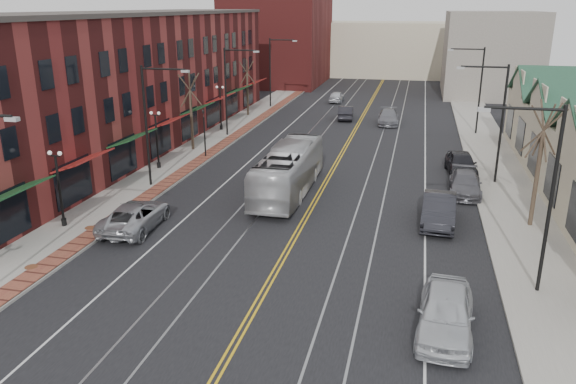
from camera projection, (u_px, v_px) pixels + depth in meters
The scene contains 31 objects.
ground at pixel (240, 335), 21.15m from camera, with size 160.00×160.00×0.00m, color black.
sidewalk_left at pixel (169, 169), 42.18m from camera, with size 4.00×120.00×0.15m, color gray.
sidewalk_right at pixel (506, 192), 37.02m from camera, with size 4.00×120.00×0.15m, color gray.
building_left at pixel (124, 82), 48.43m from camera, with size 10.00×50.00×11.00m, color maroon.
backdrop_left at pixel (278, 38), 87.03m from camera, with size 14.00×18.00×14.00m, color maroon.
backdrop_mid at pixel (388, 49), 98.24m from camera, with size 22.00×14.00×9.00m, color #B9AF8E.
backdrop_right at pixel (490, 54), 76.22m from camera, with size 12.00×16.00×11.00m, color slate.
streetlight_l_1 at pixel (152, 114), 36.71m from camera, with size 3.33×0.25×8.00m.
streetlight_l_2 at pixel (230, 83), 51.49m from camera, with size 3.33×0.25×8.00m.
streetlight_l_3 at pixel (274, 65), 66.27m from camera, with size 3.33×0.25×8.00m.
streetlight_r_0 at pixel (542, 181), 22.72m from camera, with size 3.33×0.25×8.00m.
streetlight_r_1 at pixel (496, 112), 37.50m from camera, with size 3.33×0.25×8.00m.
streetlight_r_2 at pixel (476, 82), 52.28m from camera, with size 3.33×0.25×8.00m.
lamppost_l_1 at pixel (60, 190), 30.59m from camera, with size 0.84×0.28×4.27m.
lamppost_l_2 at pixel (157, 141), 41.68m from camera, with size 0.84×0.28×4.27m.
lamppost_l_3 at pixel (221, 109), 54.61m from camera, with size 0.84×0.28×4.27m.
tree_left_near at pixel (191, 110), 46.74m from camera, with size 1.78×1.37×6.48m.
tree_left_far at pixel (247, 87), 61.59m from camera, with size 1.66×1.28×6.02m.
tree_right_mid at pixel (539, 163), 30.20m from camera, with size 1.90×1.46×6.93m.
manhole_mid at pixel (31, 267), 26.28m from camera, with size 0.60×0.60×0.02m, color #592D19.
manhole_far at pixel (90, 228), 30.90m from camera, with size 0.60×0.60×0.02m, color #592D19.
traffic_signal at pixel (204, 129), 44.85m from camera, with size 0.18×0.15×3.80m.
transit_bus at pixel (289, 171), 36.57m from camera, with size 2.59×11.07×3.08m, color #BABABC.
parked_suv at pixel (135, 216), 30.95m from camera, with size 2.51×5.44×1.51m, color #9FA1A6.
parked_car_a at pixel (446, 312), 21.03m from camera, with size 2.04×5.06×1.72m, color silver.
parked_car_b at pixel (439, 210), 31.60m from camera, with size 1.79×5.13×1.69m, color #222227.
parked_car_c at pixel (465, 184), 36.68m from camera, with size 1.99×4.89×1.42m, color #5B5B62.
parked_car_d at pixel (461, 163), 40.92m from camera, with size 1.96×4.88×1.66m, color black.
distant_car_left at pixel (346, 113), 60.73m from camera, with size 1.54×4.42×1.46m, color black.
distant_car_right at pixel (388, 117), 58.34m from camera, with size 2.07×5.10×1.48m, color slate.
distant_car_far at pixel (337, 97), 71.48m from camera, with size 1.66×4.14×1.41m, color silver.
Camera 1 is at (5.93, -17.46, 11.82)m, focal length 35.00 mm.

